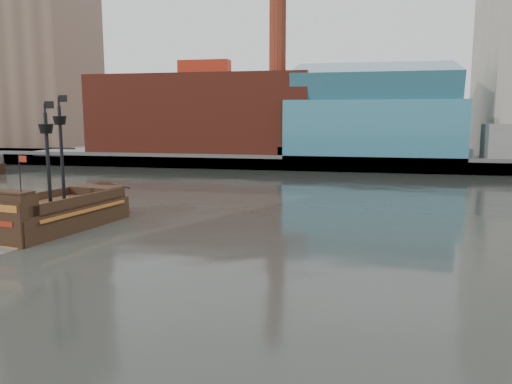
# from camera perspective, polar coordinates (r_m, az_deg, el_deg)

# --- Properties ---
(ground) EXTENTS (400.00, 400.00, 0.00)m
(ground) POSITION_cam_1_polar(r_m,az_deg,el_deg) (25.77, -8.53, -12.42)
(ground) COLOR #2C2E29
(ground) RESTS_ON ground
(promenade_far) EXTENTS (220.00, 60.00, 2.00)m
(promenade_far) POSITION_cam_1_polar(r_m,az_deg,el_deg) (115.08, 7.88, 4.43)
(promenade_far) COLOR slate
(promenade_far) RESTS_ON ground
(seawall) EXTENTS (220.00, 1.00, 2.60)m
(seawall) POSITION_cam_1_polar(r_m,az_deg,el_deg) (85.76, 6.37, 3.26)
(seawall) COLOR #4C4C49
(seawall) RESTS_ON ground
(skyline) EXTENTS (149.00, 45.00, 62.00)m
(skyline) POSITION_cam_1_polar(r_m,az_deg,el_deg) (108.17, 10.70, 16.61)
(skyline) COLOR brown
(skyline) RESTS_ON promenade_far
(pirate_ship) EXTENTS (7.21, 16.31, 11.79)m
(pirate_ship) POSITION_cam_1_polar(r_m,az_deg,el_deg) (44.37, -21.78, -2.59)
(pirate_ship) COLOR black
(pirate_ship) RESTS_ON ground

